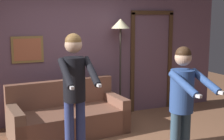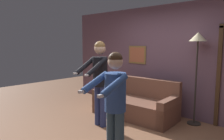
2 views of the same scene
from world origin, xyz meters
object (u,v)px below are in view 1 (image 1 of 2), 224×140
at_px(couch, 68,118).
at_px(person_standing_left, 75,85).
at_px(torchiere_lamp, 120,35).
at_px(person_standing_right, 183,98).

height_order(couch, person_standing_left, person_standing_left).
distance_m(couch, torchiere_lamp, 1.86).
bearing_deg(person_standing_left, couch, 80.71).
bearing_deg(couch, person_standing_left, -99.29).
bearing_deg(person_standing_left, person_standing_right, -33.88).
bearing_deg(person_standing_right, person_standing_left, 146.12).
bearing_deg(person_standing_right, torchiere_lamp, 85.44).
xyz_separation_m(couch, torchiere_lamp, (1.19, 0.49, 1.35)).
xyz_separation_m(person_standing_left, person_standing_right, (1.17, -0.79, -0.11)).
height_order(torchiere_lamp, person_standing_right, torchiere_lamp).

